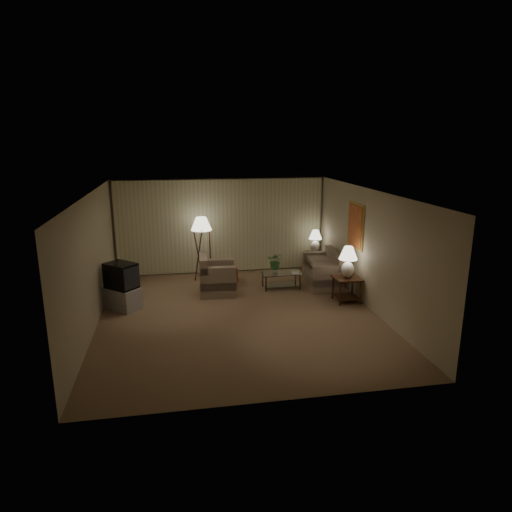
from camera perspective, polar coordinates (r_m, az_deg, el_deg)
The scene contains 16 objects.
ground at distance 10.20m, azimuth -2.19°, elevation -7.32°, with size 7.00×7.00×0.00m, color #967153.
room_shell at distance 11.15m, azimuth -3.26°, elevation 3.95°, with size 6.04×7.02×2.72m.
sofa at distance 12.22m, azimuth 8.31°, elevation -1.94°, with size 1.77×1.14×0.71m.
armchair at distance 11.45m, azimuth -4.84°, elevation -2.82°, with size 1.01×0.97×0.78m.
side_table_near at distance 11.05m, azimuth 11.27°, elevation -3.54°, with size 0.60×0.60×0.60m.
side_table_far at distance 13.33m, azimuth 7.34°, elevation -0.32°, with size 0.49×0.41×0.60m.
table_lamp_near at distance 10.87m, azimuth 11.44°, elevation -0.41°, with size 0.43×0.43×0.75m.
table_lamp_far at distance 13.20m, azimuth 7.42°, elevation 2.12°, with size 0.37×0.37×0.64m.
coffee_table at distance 11.85m, azimuth 3.17°, elevation -2.75°, with size 1.03×0.56×0.41m.
tv_cabinet at distance 10.88m, azimuth -16.32°, elevation -5.08°, with size 0.89×0.87×0.50m, color #A9A8AB.
crt_tv at distance 10.71m, azimuth -16.52°, elevation -2.37°, with size 0.82×0.81×0.58m, color black.
floor_lamp at distance 12.52m, azimuth -6.77°, elevation 1.12°, with size 0.56×0.56×1.73m.
ottoman at distance 12.42m, azimuth -3.55°, elevation -2.35°, with size 0.56×0.56×0.37m, color #9D4A35.
vase at distance 11.75m, azimuth 2.47°, elevation -1.77°, with size 0.15×0.15×0.16m, color white.
flowers at distance 11.67m, azimuth 2.49°, elevation -0.34°, with size 0.40×0.35×0.45m, color #387936.
book at distance 11.77m, azimuth 4.47°, elevation -2.14°, with size 0.17×0.24×0.02m, color olive.
Camera 1 is at (-1.31, -9.37, 3.80)m, focal length 32.00 mm.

